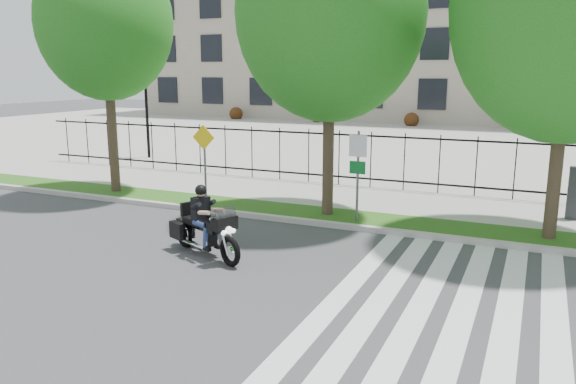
% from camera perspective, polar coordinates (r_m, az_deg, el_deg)
% --- Properties ---
extents(ground, '(120.00, 120.00, 0.00)m').
position_cam_1_polar(ground, '(12.22, -3.86, -8.16)').
color(ground, '#3C3D3F').
rests_on(ground, ground).
extents(curb, '(60.00, 0.20, 0.15)m').
position_cam_1_polar(curb, '(15.76, 3.16, -3.18)').
color(curb, '#ABA9A1').
rests_on(curb, ground).
extents(grass_verge, '(60.00, 1.50, 0.15)m').
position_cam_1_polar(grass_verge, '(16.53, 4.23, -2.46)').
color(grass_verge, '#1F4A12').
rests_on(grass_verge, ground).
extents(sidewalk, '(60.00, 3.50, 0.15)m').
position_cam_1_polar(sidewalk, '(18.83, 6.84, -0.70)').
color(sidewalk, gray).
rests_on(sidewalk, ground).
extents(plaza, '(80.00, 34.00, 0.10)m').
position_cam_1_polar(plaza, '(35.76, 15.38, 4.99)').
color(plaza, gray).
rests_on(plaza, ground).
extents(crosswalk_stripes, '(5.70, 8.00, 0.01)m').
position_cam_1_polar(crosswalk_stripes, '(10.96, 19.48, -11.28)').
color(crosswalk_stripes, silver).
rests_on(crosswalk_stripes, ground).
extents(iron_fence, '(30.00, 0.06, 2.00)m').
position_cam_1_polar(iron_fence, '(20.28, 8.41, 3.27)').
color(iron_fence, black).
rests_on(iron_fence, sidewalk).
extents(office_building, '(60.00, 21.90, 20.15)m').
position_cam_1_polar(office_building, '(55.57, 19.41, 17.41)').
color(office_building, gray).
rests_on(office_building, ground).
extents(lamp_post_left, '(1.06, 0.70, 4.25)m').
position_cam_1_polar(lamp_post_left, '(28.16, -14.24, 9.69)').
color(lamp_post_left, black).
rests_on(lamp_post_left, ground).
extents(street_tree_0, '(4.44, 4.44, 8.22)m').
position_cam_1_polar(street_tree_0, '(20.19, -18.08, 16.01)').
color(street_tree_0, '#32251B').
rests_on(street_tree_0, grass_verge).
extents(street_tree_1, '(5.22, 5.22, 8.68)m').
position_cam_1_polar(street_tree_1, '(16.10, 4.32, 17.74)').
color(street_tree_1, '#32251B').
rests_on(street_tree_1, grass_verge).
extents(street_tree_2, '(5.54, 5.54, 8.73)m').
position_cam_1_polar(street_tree_2, '(15.12, 26.90, 16.43)').
color(street_tree_2, '#32251B').
rests_on(street_tree_2, grass_verge).
extents(sign_pole_regulatory, '(0.50, 0.09, 2.50)m').
position_cam_1_polar(sign_pole_regulatory, '(15.55, 7.10, 2.82)').
color(sign_pole_regulatory, '#59595B').
rests_on(sign_pole_regulatory, grass_verge).
extents(sign_pole_warning, '(0.78, 0.09, 2.49)m').
position_cam_1_polar(sign_pole_warning, '(17.63, -8.49, 3.89)').
color(sign_pole_warning, '#59595B').
rests_on(sign_pole_warning, grass_verge).
extents(motorcycle_rider, '(2.44, 1.41, 2.02)m').
position_cam_1_polar(motorcycle_rider, '(13.21, -8.39, -3.63)').
color(motorcycle_rider, black).
rests_on(motorcycle_rider, ground).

